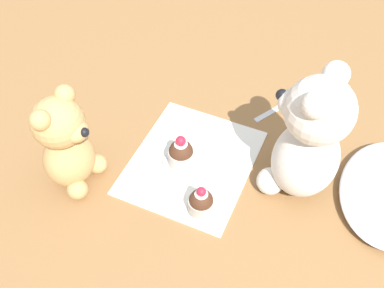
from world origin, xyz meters
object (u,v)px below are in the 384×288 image
cupcake_near_tan_bear (181,153)px  saucer_plate (181,163)px  cupcake_near_cream_bear (201,202)px  teddy_bear_cream (309,140)px  teaspoon (274,110)px  teddy_bear_tan (66,144)px

cupcake_near_tan_bear → saucer_plate: bearing=0.0°
cupcake_near_cream_bear → saucer_plate: size_ratio=0.90×
cupcake_near_cream_bear → saucer_plate: bearing=-136.8°
teddy_bear_cream → teaspoon: teddy_bear_cream is taller
teddy_bear_tan → cupcake_near_cream_bear: 0.26m
teddy_bear_tan → saucer_plate: 0.22m
saucer_plate → teaspoon: size_ratio=0.67×
teddy_bear_cream → saucer_plate: size_ratio=3.64×
teddy_bear_cream → cupcake_near_cream_bear: 0.22m
teddy_bear_tan → teaspoon: size_ratio=1.89×
teddy_bear_cream → teddy_bear_tan: teddy_bear_cream is taller
saucer_plate → cupcake_near_tan_bear: bearing=0.0°
cupcake_near_cream_bear → cupcake_near_tan_bear: (-0.08, -0.08, 0.01)m
cupcake_near_cream_bear → saucer_plate: 0.11m
teddy_bear_tan → teaspoon: teddy_bear_tan is taller
cupcake_near_tan_bear → teaspoon: 0.25m
saucer_plate → cupcake_near_cream_bear: bearing=43.2°
teddy_bear_cream → teaspoon: size_ratio=2.42×
teaspoon → cupcake_near_cream_bear: bearing=21.6°
teddy_bear_cream → cupcake_near_tan_bear: teddy_bear_cream is taller
cupcake_near_cream_bear → teddy_bear_tan: bearing=-84.0°
teddy_bear_cream → teddy_bear_tan: bearing=-58.9°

